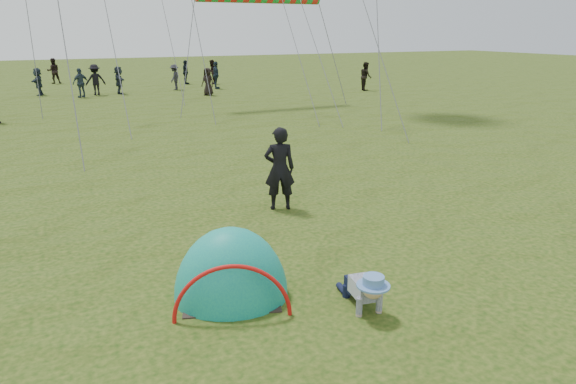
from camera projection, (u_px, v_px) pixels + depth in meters
name	position (u px, v px, depth m)	size (l,w,h in m)	color
ground	(357.00, 314.00, 7.05)	(140.00, 140.00, 0.00)	#14350A
crawling_toddler	(365.00, 288.00, 7.10)	(0.58, 0.82, 0.63)	black
popup_tent	(232.00, 297.00, 7.51)	(1.65, 1.36, 2.14)	#117A81
standing_adult	(280.00, 169.00, 10.94)	(0.66, 0.43, 1.80)	black
crowd_person_1	(54.00, 71.00, 36.78)	(0.87, 0.67, 1.78)	black
crowd_person_2	(186.00, 72.00, 36.36)	(0.98, 0.41, 1.67)	black
crowd_person_3	(95.00, 80.00, 30.27)	(1.16, 0.66, 1.79)	black
crowd_person_4	(208.00, 82.00, 30.21)	(0.78, 0.51, 1.60)	black
crowd_person_5	(119.00, 80.00, 30.87)	(1.52, 0.48, 1.63)	#202731
crowd_person_7	(212.00, 72.00, 36.40)	(0.82, 0.64, 1.69)	black
crowd_person_8	(81.00, 83.00, 29.22)	(0.97, 0.40, 1.65)	#2C3B4A
crowd_person_9	(175.00, 77.00, 32.93)	(1.04, 0.60, 1.61)	#25242A
crowd_person_11	(38.00, 82.00, 30.21)	(1.47, 0.47, 1.59)	#212C38
crowd_person_13	(366.00, 76.00, 32.64)	(0.86, 0.67, 1.78)	black
crowd_person_14	(216.00, 75.00, 33.51)	(1.03, 0.43, 1.75)	#1D2A37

